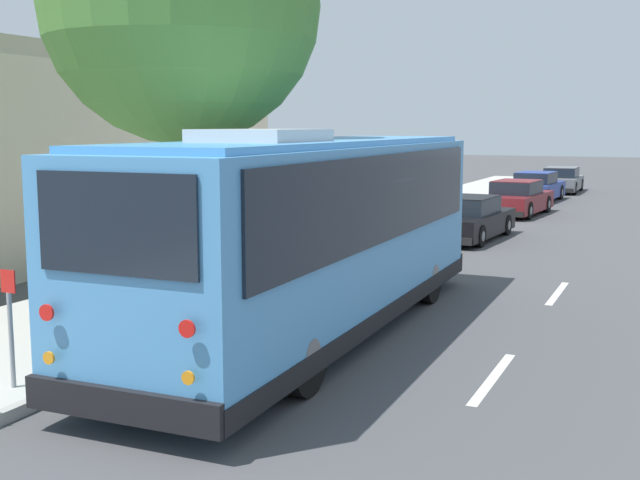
{
  "coord_description": "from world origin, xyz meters",
  "views": [
    {
      "loc": [
        -11.43,
        -5.28,
        3.35
      ],
      "look_at": [
        1.6,
        0.61,
        1.3
      ],
      "focal_mm": 45.0,
      "sensor_mm": 36.0,
      "label": 1
    }
  ],
  "objects": [
    {
      "name": "ground_plane",
      "position": [
        0.0,
        0.0,
        0.0
      ],
      "size": [
        160.0,
        160.0,
        0.0
      ],
      "primitive_type": "plane",
      "color": "#474749"
    },
    {
      "name": "sidewalk_slab",
      "position": [
        0.0,
        3.65,
        0.07
      ],
      "size": [
        80.0,
        4.01,
        0.15
      ],
      "primitive_type": "cube",
      "color": "#B2AFA8",
      "rests_on": "ground"
    },
    {
      "name": "curb_strip",
      "position": [
        0.0,
        1.58,
        0.07
      ],
      "size": [
        80.0,
        0.14,
        0.15
      ],
      "primitive_type": "cube",
      "color": "#9D9A94",
      "rests_on": "ground"
    },
    {
      "name": "shuttle_bus",
      "position": [
        0.05,
        0.01,
        1.76
      ],
      "size": [
        10.31,
        2.85,
        3.3
      ],
      "rotation": [
        0.0,
        0.0,
        0.02
      ],
      "color": "#4C93D1",
      "rests_on": "ground"
    },
    {
      "name": "parked_sedan_black",
      "position": [
        11.82,
        0.42,
        0.6
      ],
      "size": [
        4.64,
        1.95,
        1.28
      ],
      "rotation": [
        0.0,
        0.0,
        -0.06
      ],
      "color": "black",
      "rests_on": "ground"
    },
    {
      "name": "parked_sedan_maroon",
      "position": [
        19.06,
        0.34,
        0.61
      ],
      "size": [
        4.64,
        2.09,
        1.31
      ],
      "rotation": [
        0.0,
        0.0,
        -0.08
      ],
      "color": "maroon",
      "rests_on": "ground"
    },
    {
      "name": "parked_sedan_blue",
      "position": [
        24.95,
        0.61,
        0.61
      ],
      "size": [
        4.67,
        1.97,
        1.31
      ],
      "rotation": [
        0.0,
        0.0,
        -0.06
      ],
      "color": "navy",
      "rests_on": "ground"
    },
    {
      "name": "parked_sedan_gray",
      "position": [
        30.6,
        0.27,
        0.59
      ],
      "size": [
        4.48,
        1.85,
        1.27
      ],
      "rotation": [
        0.0,
        0.0,
        0.01
      ],
      "color": "slate",
      "rests_on": "ground"
    },
    {
      "name": "sign_post_far",
      "position": [
        -4.32,
        2.08,
        0.91
      ],
      "size": [
        0.06,
        0.22,
        1.47
      ],
      "color": "gray",
      "rests_on": "sidewalk_slab"
    },
    {
      "name": "fire_hydrant",
      "position": [
        7.52,
        1.98,
        0.55
      ],
      "size": [
        0.22,
        0.22,
        0.81
      ],
      "color": "red",
      "rests_on": "sidewalk_slab"
    },
    {
      "name": "lane_stripe_mid",
      "position": [
        -1.06,
        -3.13,
        0.0
      ],
      "size": [
        2.4,
        0.14,
        0.01
      ],
      "primitive_type": "cube",
      "color": "silver",
      "rests_on": "ground"
    },
    {
      "name": "lane_stripe_ahead",
      "position": [
        4.94,
        -3.13,
        0.0
      ],
      "size": [
        2.4,
        0.14,
        0.01
      ],
      "primitive_type": "cube",
      "color": "silver",
      "rests_on": "ground"
    }
  ]
}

